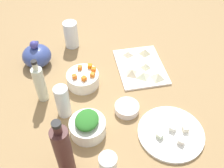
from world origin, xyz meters
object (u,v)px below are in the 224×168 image
Objects in this scene: bowl_carrots at (83,79)px; drinking_glass_1 at (71,35)px; bowl_small_side at (127,108)px; bottle_1 at (64,152)px; cutting_board at (140,67)px; teapot at (37,55)px; drinking_glass_0 at (108,165)px; drinking_glass_2 at (63,101)px; plate_tofu at (171,133)px; bottle_0 at (40,84)px; bowl_greens at (88,127)px.

drinking_glass_1 reaches higher than bowl_carrots.
bowl_small_side is 35.34cm from bottle_1.
teapot is at bearing 77.81° from cutting_board.
drinking_glass_0 is (-50.78, 23.42, 4.40)cm from cutting_board.
bowl_carrots reaches higher than bowl_small_side.
bowl_carrots is 0.98× the size of drinking_glass_2.
drinking_glass_1 reaches higher than cutting_board.
plate_tofu is 71.37cm from drinking_glass_1.
drinking_glass_1 reaches higher than plate_tofu.
plate_tofu is 56.31cm from bottle_0.
cutting_board is 29.39cm from bowl_carrots.
plate_tofu is 72.26cm from teapot.
plate_tofu is 1.83× the size of drinking_glass_1.
bottle_1 is 15.79cm from drinking_glass_0.
plate_tofu is 1.84× the size of bowl_greens.
drinking_glass_1 is at bearing 3.36° from bowl_greens.
bowl_carrots is 1.44× the size of bowl_small_side.
drinking_glass_0 reaches higher than cutting_board.
bowl_greens is 1.00× the size of drinking_glass_1.
teapot is at bearing 25.16° from bowl_greens.
drinking_glass_2 is at bearing -137.73° from bottle_0.
bottle_1 is (-14.45, 8.37, 9.20)cm from bowl_greens.
bowl_small_side is at bearing -96.23° from drinking_glass_2.
drinking_glass_1 is at bearing 6.78° from bowl_carrots.
cutting_board is 1.97× the size of bowl_carrots.
bowl_greens is 1.42× the size of drinking_glass_0.
bottle_1 reaches higher than drinking_glass_2.
bowl_greens is 14.41cm from drinking_glass_2.
bottle_1 is at bearing 168.10° from bowl_carrots.
bottle_1 reaches higher than bottle_0.
cutting_board is 50.67cm from teapot.
bowl_greens is 0.65× the size of bottle_0.
bottle_1 is at bearing 142.14° from cutting_board.
drinking_glass_2 is (-33.22, -11.98, 2.19)cm from teapot.
bottle_1 is at bearing -168.15° from teapot.
bottle_1 is at bearing 102.03° from plate_tofu.
drinking_glass_2 is at bearing 121.15° from cutting_board.
bowl_small_side is 26.31cm from drinking_glass_2.
bowl_greens is at bearing -176.64° from drinking_glass_1.
bottle_1 is at bearing 175.88° from drinking_glass_1.
cutting_board is at bearing -40.80° from bowl_greens.
bottle_1 reaches higher than bowl_greens.
plate_tofu is 1.20× the size of bottle_0.
plate_tofu is 42.39cm from bottle_1.
cutting_board is 1.93× the size of drinking_glass_2.
drinking_glass_0 is (-25.44, 11.60, 3.29)cm from bowl_small_side.
cutting_board is 2.84× the size of bowl_small_side.
drinking_glass_0 is (-11.59, 26.22, 4.30)cm from plate_tofu.
bottle_0 is 44.50cm from drinking_glass_0.
bowl_small_side is 0.68× the size of drinking_glass_2.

